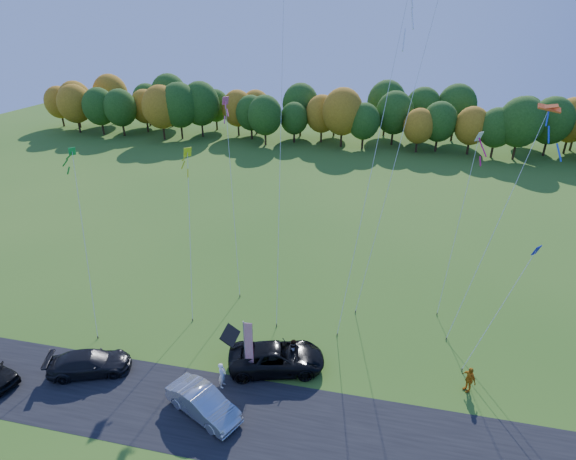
% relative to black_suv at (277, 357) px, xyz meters
% --- Properties ---
extents(ground, '(160.00, 160.00, 0.00)m').
position_rel_black_suv_xyz_m(ground, '(-0.52, -0.27, -0.84)').
color(ground, '#2E5C18').
extents(asphalt_strip, '(90.00, 6.00, 0.01)m').
position_rel_black_suv_xyz_m(asphalt_strip, '(-0.52, -4.27, -0.83)').
color(asphalt_strip, black).
rests_on(asphalt_strip, ground).
extents(tree_line, '(116.00, 12.00, 10.00)m').
position_rel_black_suv_xyz_m(tree_line, '(-0.52, 54.73, -0.84)').
color(tree_line, '#1E4711').
rests_on(tree_line, ground).
extents(black_suv, '(6.53, 4.26, 1.67)m').
position_rel_black_suv_xyz_m(black_suv, '(0.00, 0.00, 0.00)').
color(black_suv, black).
rests_on(black_suv, ground).
extents(silver_sedan, '(4.95, 3.52, 1.55)m').
position_rel_black_suv_xyz_m(silver_sedan, '(-3.15, -4.39, -0.06)').
color(silver_sedan, '#B6B6BB').
rests_on(silver_sedan, ground).
extents(dark_truck_a, '(5.33, 3.65, 1.43)m').
position_rel_black_suv_xyz_m(dark_truck_a, '(-11.32, -2.87, -0.12)').
color(dark_truck_a, black).
rests_on(dark_truck_a, ground).
extents(person_tailgate_a, '(0.44, 0.64, 1.70)m').
position_rel_black_suv_xyz_m(person_tailgate_a, '(-2.81, -2.22, 0.02)').
color(person_tailgate_a, white).
rests_on(person_tailgate_a, ground).
extents(person_tailgate_b, '(0.76, 0.92, 1.76)m').
position_rel_black_suv_xyz_m(person_tailgate_b, '(0.97, 0.76, 0.05)').
color(person_tailgate_b, gray).
rests_on(person_tailgate_b, ground).
extents(person_east, '(0.93, 1.06, 1.72)m').
position_rel_black_suv_xyz_m(person_east, '(11.57, 0.60, 0.02)').
color(person_east, '#C77412').
rests_on(person_east, ground).
extents(feather_flag, '(0.56, 0.10, 4.22)m').
position_rel_black_suv_xyz_m(feather_flag, '(-1.47, -1.15, 1.75)').
color(feather_flag, '#999999').
rests_on(feather_flag, ground).
extents(kite_delta_blue, '(2.98, 11.10, 26.86)m').
position_rel_black_suv_xyz_m(kite_delta_blue, '(-1.84, 9.29, 12.57)').
color(kite_delta_blue, '#4C3F33').
rests_on(kite_delta_blue, ground).
extents(kite_parafoil_orange, '(7.53, 11.74, 32.99)m').
position_rel_black_suv_xyz_m(kite_parafoil_orange, '(7.18, 12.49, 15.44)').
color(kite_parafoil_orange, '#4C3F33').
rests_on(kite_parafoil_orange, ground).
extents(kite_delta_red, '(3.86, 9.83, 23.25)m').
position_rel_black_suv_xyz_m(kite_delta_red, '(4.77, 8.54, 10.54)').
color(kite_delta_red, '#4C3F33').
rests_on(kite_delta_red, ground).
extents(kite_parafoil_rainbow, '(6.75, 7.98, 15.20)m').
position_rel_black_suv_xyz_m(kite_parafoil_rainbow, '(13.46, 8.90, 6.63)').
color(kite_parafoil_rainbow, '#4C3F33').
rests_on(kite_parafoil_rainbow, ground).
extents(kite_diamond_yellow, '(2.56, 6.59, 11.73)m').
position_rel_black_suv_xyz_m(kite_diamond_yellow, '(-8.14, 6.35, 4.79)').
color(kite_diamond_yellow, '#4C3F33').
rests_on(kite_diamond_yellow, ground).
extents(kite_diamond_green, '(3.46, 5.58, 12.35)m').
position_rel_black_suv_xyz_m(kite_diamond_green, '(-14.29, 2.64, 5.16)').
color(kite_diamond_green, '#4C3F33').
rests_on(kite_diamond_green, ground).
extents(kite_diamond_white, '(2.25, 5.76, 13.05)m').
position_rel_black_suv_xyz_m(kite_diamond_white, '(11.24, 10.60, 5.54)').
color(kite_diamond_white, '#4C3F33').
rests_on(kite_diamond_white, ground).
extents(kite_diamond_pink, '(2.95, 6.33, 14.88)m').
position_rel_black_suv_xyz_m(kite_diamond_pink, '(-5.96, 10.02, 6.41)').
color(kite_diamond_pink, '#4C3F33').
rests_on(kite_diamond_pink, ground).
extents(kite_diamond_blue_low, '(3.90, 3.18, 8.31)m').
position_rel_black_suv_xyz_m(kite_diamond_blue_low, '(13.16, 3.54, 3.08)').
color(kite_diamond_blue_low, '#4C3F33').
rests_on(kite_diamond_blue_low, ground).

